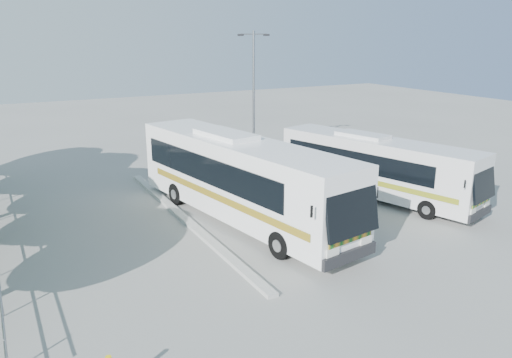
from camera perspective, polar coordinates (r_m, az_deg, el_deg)
ground at (r=22.27m, az=-0.72°, el=-5.36°), size 100.00×100.00×0.00m
kerb_divider at (r=23.09m, az=-8.13°, el=-4.54°), size 0.40×16.00×0.15m
coach_main at (r=22.34m, az=-1.78°, el=0.20°), size 4.80×13.62×3.71m
coach_adjacent at (r=26.39m, az=13.57°, el=1.48°), size 5.07×11.28×3.08m
lamppost at (r=32.65m, az=-0.26°, el=9.97°), size 2.05×0.61×8.42m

